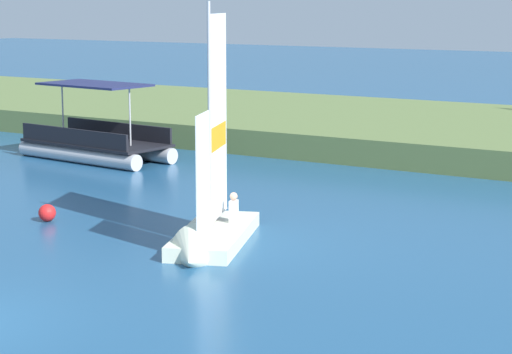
% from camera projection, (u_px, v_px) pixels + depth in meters
% --- Properties ---
extents(shore_bank, '(80.00, 14.22, 1.00)m').
position_uv_depth(shore_bank, '(452.00, 132.00, 40.12)').
color(shore_bank, '#5B703D').
rests_on(shore_bank, ground).
extents(sailboat, '(3.03, 4.86, 6.42)m').
position_uv_depth(sailboat, '(207.00, 233.00, 22.96)').
color(sailboat, silver).
rests_on(sailboat, ground).
extents(pontoon_boat, '(6.25, 3.06, 2.88)m').
position_uv_depth(pontoon_boat, '(96.00, 141.00, 36.14)').
color(pontoon_boat, '#B2B2B7').
rests_on(pontoon_boat, ground).
extents(channel_buoy, '(0.47, 0.47, 0.47)m').
position_uv_depth(channel_buoy, '(47.00, 213.00, 26.10)').
color(channel_buoy, red).
rests_on(channel_buoy, ground).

